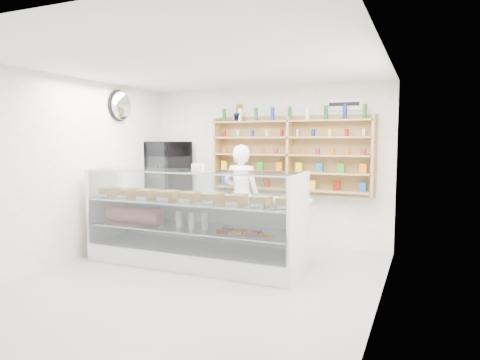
% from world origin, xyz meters
% --- Properties ---
extents(room, '(5.00, 5.00, 5.00)m').
position_xyz_m(room, '(0.00, 0.00, 1.40)').
color(room, '#B4B4B9').
rests_on(room, ground).
extents(display_counter, '(3.25, 0.97, 1.42)m').
position_xyz_m(display_counter, '(-0.44, 0.66, 0.38)').
color(display_counter, white).
rests_on(display_counter, floor).
extents(shop_worker, '(0.65, 0.43, 1.78)m').
position_xyz_m(shop_worker, '(-0.20, 1.88, 0.89)').
color(shop_worker, white).
rests_on(shop_worker, floor).
extents(drinks_cooler, '(0.80, 0.79, 1.83)m').
position_xyz_m(drinks_cooler, '(-1.85, 2.14, 0.92)').
color(drinks_cooler, black).
rests_on(drinks_cooler, floor).
extents(wall_shelving, '(2.84, 0.28, 1.33)m').
position_xyz_m(wall_shelving, '(0.50, 2.34, 1.59)').
color(wall_shelving, '#A5824E').
rests_on(wall_shelving, back_wall).
extents(potted_plant, '(0.21, 0.18, 0.32)m').
position_xyz_m(potted_plant, '(-0.47, 2.34, 2.35)').
color(potted_plant, '#1E6626').
rests_on(potted_plant, wall_shelving).
extents(security_mirror, '(0.15, 0.50, 0.50)m').
position_xyz_m(security_mirror, '(-2.17, 1.20, 2.45)').
color(security_mirror, silver).
rests_on(security_mirror, left_wall).
extents(wall_sign, '(0.62, 0.03, 0.20)m').
position_xyz_m(wall_sign, '(1.40, 2.47, 2.45)').
color(wall_sign, white).
rests_on(wall_sign, back_wall).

